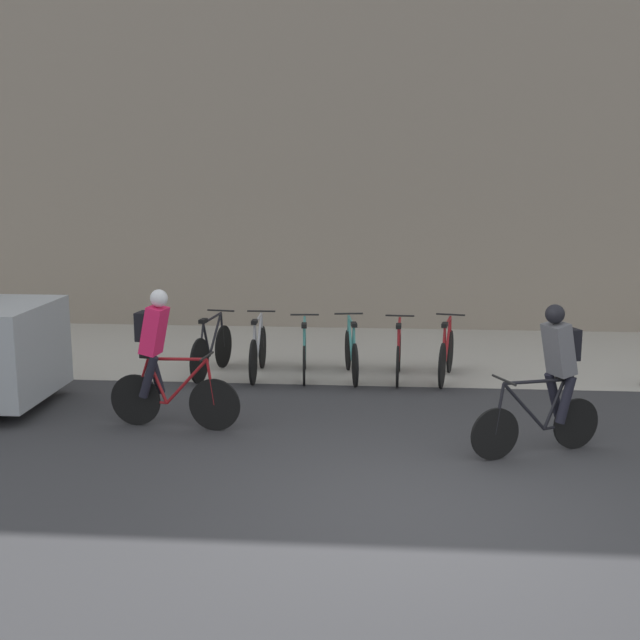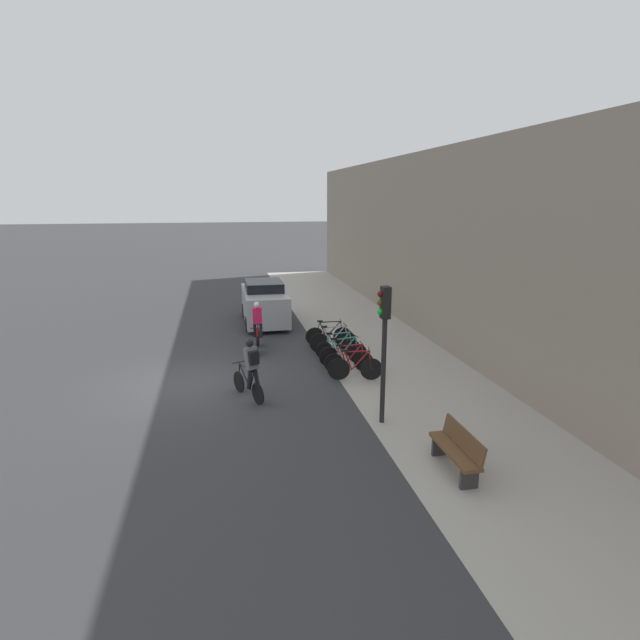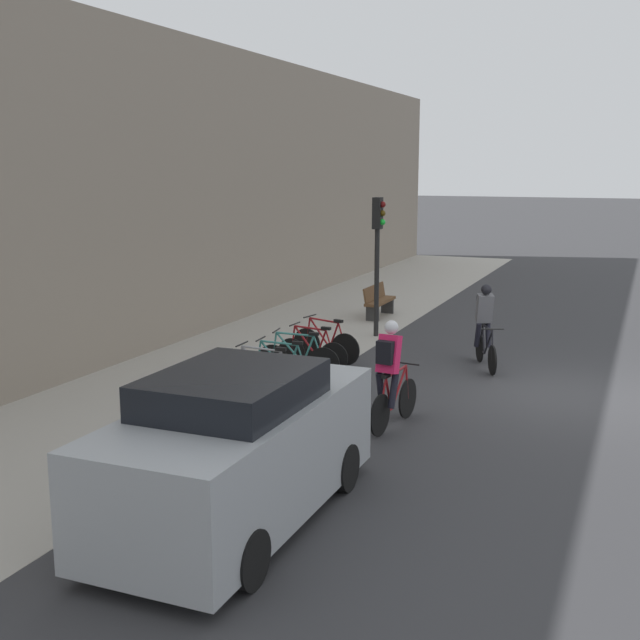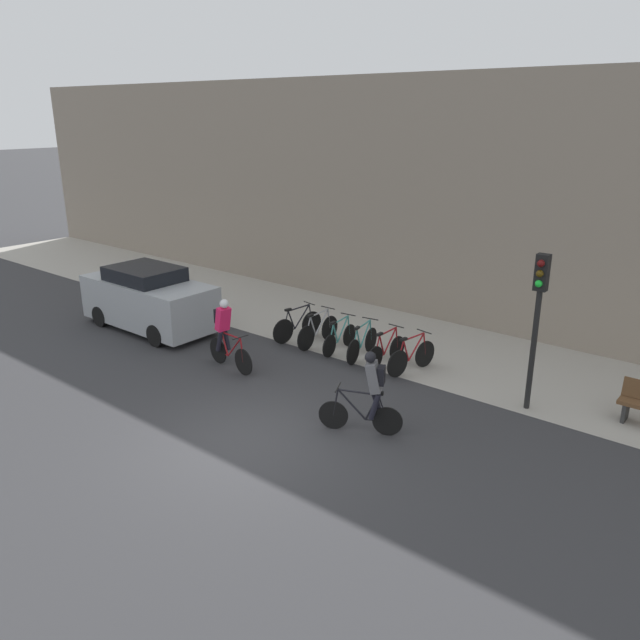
{
  "view_description": "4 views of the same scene",
  "coord_description": "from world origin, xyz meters",
  "px_view_note": "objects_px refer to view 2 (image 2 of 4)",
  "views": [
    {
      "loc": [
        -0.32,
        -7.28,
        3.24
      ],
      "look_at": [
        -1.27,
        4.51,
        1.01
      ],
      "focal_mm": 45.0,
      "sensor_mm": 36.0,
      "label": 1
    },
    {
      "loc": [
        14.51,
        1.08,
        5.42
      ],
      "look_at": [
        -0.91,
        4.2,
        1.54
      ],
      "focal_mm": 28.0,
      "sensor_mm": 36.0,
      "label": 2
    },
    {
      "loc": [
        -14.85,
        -1.34,
        4.13
      ],
      "look_at": [
        -1.21,
        4.33,
        1.3
      ],
      "focal_mm": 45.0,
      "sensor_mm": 36.0,
      "label": 3
    },
    {
      "loc": [
        7.84,
        -7.49,
        6.13
      ],
      "look_at": [
        -0.97,
        3.43,
        1.41
      ],
      "focal_mm": 35.0,
      "sensor_mm": 36.0,
      "label": 4
    }
  ],
  "objects_px": {
    "parked_bike_4": "(349,360)",
    "bench": "(457,450)",
    "parked_bike_0": "(329,335)",
    "parked_bike_1": "(333,340)",
    "parked_bike_3": "(343,353)",
    "cyclist_pink": "(257,324)",
    "traffic_light_pole": "(384,330)",
    "parked_bike_2": "(338,347)",
    "cyclist_grey": "(251,367)",
    "parked_bike_5": "(355,367)",
    "parked_car": "(264,303)"
  },
  "relations": [
    {
      "from": "parked_bike_4",
      "to": "bench",
      "type": "bearing_deg",
      "value": 5.89
    },
    {
      "from": "parked_bike_0",
      "to": "parked_bike_1",
      "type": "height_order",
      "value": "parked_bike_0"
    },
    {
      "from": "parked_bike_3",
      "to": "cyclist_pink",
      "type": "bearing_deg",
      "value": -131.17
    },
    {
      "from": "parked_bike_0",
      "to": "traffic_light_pole",
      "type": "bearing_deg",
      "value": -1.19
    },
    {
      "from": "parked_bike_0",
      "to": "parked_bike_2",
      "type": "relative_size",
      "value": 1.07
    },
    {
      "from": "cyclist_pink",
      "to": "parked_bike_0",
      "type": "xyz_separation_m",
      "value": [
        0.08,
        2.63,
        -0.53
      ]
    },
    {
      "from": "cyclist_grey",
      "to": "parked_bike_2",
      "type": "bearing_deg",
      "value": 134.88
    },
    {
      "from": "cyclist_grey",
      "to": "parked_bike_1",
      "type": "relative_size",
      "value": 1.0
    },
    {
      "from": "parked_bike_1",
      "to": "bench",
      "type": "xyz_separation_m",
      "value": [
        8.4,
        0.64,
        0.06
      ]
    },
    {
      "from": "traffic_light_pole",
      "to": "parked_bike_2",
      "type": "bearing_deg",
      "value": 178.49
    },
    {
      "from": "parked_bike_5",
      "to": "parked_car",
      "type": "relative_size",
      "value": 0.38
    },
    {
      "from": "cyclist_pink",
      "to": "bench",
      "type": "distance_m",
      "value": 9.79
    },
    {
      "from": "parked_bike_5",
      "to": "cyclist_pink",
      "type": "bearing_deg",
      "value": -145.12
    },
    {
      "from": "parked_bike_0",
      "to": "parked_car",
      "type": "distance_m",
      "value": 4.5
    },
    {
      "from": "parked_bike_1",
      "to": "traffic_light_pole",
      "type": "relative_size",
      "value": 0.51
    },
    {
      "from": "parked_bike_0",
      "to": "parked_bike_1",
      "type": "bearing_deg",
      "value": -0.02
    },
    {
      "from": "cyclist_pink",
      "to": "parked_bike_0",
      "type": "distance_m",
      "value": 2.69
    },
    {
      "from": "parked_bike_1",
      "to": "parked_bike_5",
      "type": "distance_m",
      "value": 2.96
    },
    {
      "from": "parked_bike_0",
      "to": "parked_bike_5",
      "type": "distance_m",
      "value": 3.7
    },
    {
      "from": "cyclist_pink",
      "to": "cyclist_grey",
      "type": "height_order",
      "value": "cyclist_pink"
    },
    {
      "from": "parked_bike_2",
      "to": "parked_bike_5",
      "type": "relative_size",
      "value": 0.97
    },
    {
      "from": "traffic_light_pole",
      "to": "bench",
      "type": "distance_m",
      "value": 3.2
    },
    {
      "from": "parked_bike_5",
      "to": "cyclist_grey",
      "type": "bearing_deg",
      "value": -73.27
    },
    {
      "from": "parked_bike_4",
      "to": "traffic_light_pole",
      "type": "distance_m",
      "value": 4.22
    },
    {
      "from": "parked_bike_1",
      "to": "parked_car",
      "type": "relative_size",
      "value": 0.41
    },
    {
      "from": "parked_bike_4",
      "to": "bench",
      "type": "distance_m",
      "value": 6.21
    },
    {
      "from": "cyclist_pink",
      "to": "parked_bike_4",
      "type": "bearing_deg",
      "value": 40.9
    },
    {
      "from": "parked_bike_2",
      "to": "parked_bike_0",
      "type": "bearing_deg",
      "value": 179.96
    },
    {
      "from": "parked_bike_1",
      "to": "parked_bike_3",
      "type": "distance_m",
      "value": 1.48
    },
    {
      "from": "parked_bike_3",
      "to": "parked_bike_5",
      "type": "xyz_separation_m",
      "value": [
        1.48,
        0.0,
        0.01
      ]
    },
    {
      "from": "parked_bike_2",
      "to": "parked_car",
      "type": "relative_size",
      "value": 0.37
    },
    {
      "from": "parked_bike_0",
      "to": "parked_bike_4",
      "type": "bearing_deg",
      "value": -0.01
    },
    {
      "from": "cyclist_grey",
      "to": "traffic_light_pole",
      "type": "bearing_deg",
      "value": 56.45
    },
    {
      "from": "parked_bike_5",
      "to": "parked_bike_3",
      "type": "bearing_deg",
      "value": -179.96
    },
    {
      "from": "parked_bike_4",
      "to": "parked_bike_3",
      "type": "bearing_deg",
      "value": -179.98
    },
    {
      "from": "parked_bike_0",
      "to": "parked_bike_1",
      "type": "relative_size",
      "value": 0.99
    },
    {
      "from": "bench",
      "to": "cyclist_pink",
      "type": "bearing_deg",
      "value": -160.47
    },
    {
      "from": "parked_bike_1",
      "to": "parked_bike_0",
      "type": "bearing_deg",
      "value": 179.98
    },
    {
      "from": "traffic_light_pole",
      "to": "parked_car",
      "type": "bearing_deg",
      "value": -169.99
    },
    {
      "from": "parked_bike_4",
      "to": "parked_car",
      "type": "xyz_separation_m",
      "value": [
        -6.95,
        -2.02,
        0.51
      ]
    },
    {
      "from": "parked_bike_4",
      "to": "parked_car",
      "type": "relative_size",
      "value": 0.37
    },
    {
      "from": "parked_bike_5",
      "to": "parked_bike_2",
      "type": "bearing_deg",
      "value": -179.96
    },
    {
      "from": "parked_bike_0",
      "to": "parked_bike_3",
      "type": "height_order",
      "value": "parked_bike_0"
    },
    {
      "from": "cyclist_pink",
      "to": "parked_bike_5",
      "type": "bearing_deg",
      "value": 34.88
    },
    {
      "from": "parked_bike_1",
      "to": "parked_bike_4",
      "type": "distance_m",
      "value": 2.22
    },
    {
      "from": "parked_bike_2",
      "to": "parked_bike_3",
      "type": "bearing_deg",
      "value": 0.04
    },
    {
      "from": "parked_bike_1",
      "to": "traffic_light_pole",
      "type": "xyz_separation_m",
      "value": [
        5.94,
        -0.14,
        1.96
      ]
    },
    {
      "from": "parked_bike_2",
      "to": "parked_bike_5",
      "type": "xyz_separation_m",
      "value": [
        2.22,
        0.0,
        0.02
      ]
    },
    {
      "from": "parked_bike_2",
      "to": "traffic_light_pole",
      "type": "distance_m",
      "value": 5.57
    },
    {
      "from": "cyclist_grey",
      "to": "parked_bike_1",
      "type": "height_order",
      "value": "cyclist_grey"
    }
  ]
}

